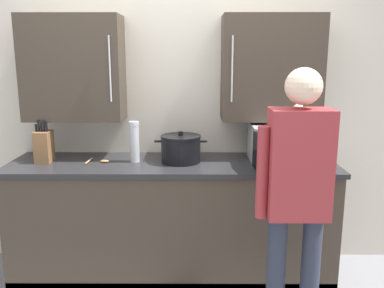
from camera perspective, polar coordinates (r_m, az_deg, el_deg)
The scene contains 8 objects.
back_wall_tiled at distance 3.31m, azimuth -2.58°, elevation 6.51°, with size 4.22×0.44×2.58m.
counter_unit at distance 3.23m, azimuth -2.70°, elevation -10.41°, with size 2.44×0.65×0.92m.
microwave_oven at distance 3.15m, azimuth 12.12°, elevation 0.13°, with size 0.50×0.74×0.28m.
wooden_spoon at distance 3.16m, azimuth -12.97°, elevation -2.32°, with size 0.17×0.18×0.02m.
stock_pot at distance 3.07m, azimuth -1.57°, elevation -0.65°, with size 0.39×0.30×0.23m.
knife_block at distance 3.26m, azimuth -19.87°, elevation -0.28°, with size 0.11×0.15×0.32m.
thermos_flask at distance 3.09m, azimuth -8.00°, elevation 0.32°, with size 0.08×0.08×0.31m.
person_figure at distance 2.39m, azimuth 14.38°, elevation -5.85°, with size 0.44×0.62×1.64m.
Camera 1 is at (0.17, -2.11, 1.70)m, focal length 38.43 mm.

